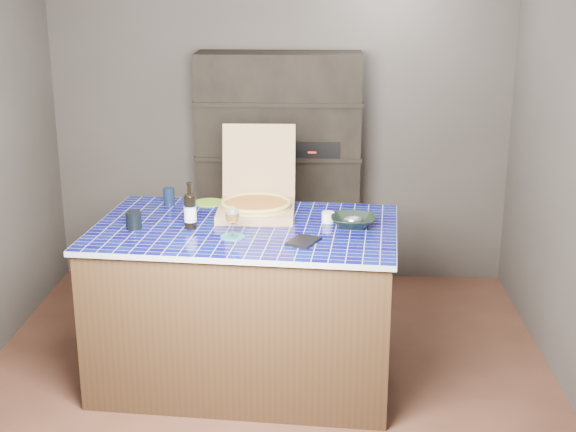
{
  "coord_description": "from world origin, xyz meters",
  "views": [
    {
      "loc": [
        0.32,
        -4.33,
        2.36
      ],
      "look_at": [
        0.13,
        0.0,
        1.03
      ],
      "focal_mm": 50.0,
      "sensor_mm": 36.0,
      "label": 1
    }
  ],
  "objects_px": {
    "bowl": "(353,221)",
    "dvd_case": "(303,241)",
    "kitchen_island": "(246,302)",
    "mead_bottle": "(190,210)",
    "pizza_box": "(257,202)",
    "wine_glass": "(232,216)"
  },
  "relations": [
    {
      "from": "mead_bottle",
      "to": "dvd_case",
      "type": "height_order",
      "value": "mead_bottle"
    },
    {
      "from": "mead_bottle",
      "to": "dvd_case",
      "type": "distance_m",
      "value": 0.69
    },
    {
      "from": "kitchen_island",
      "to": "wine_glass",
      "type": "bearing_deg",
      "value": -98.85
    },
    {
      "from": "bowl",
      "to": "dvd_case",
      "type": "bearing_deg",
      "value": -132.97
    },
    {
      "from": "wine_glass",
      "to": "pizza_box",
      "type": "bearing_deg",
      "value": 78.24
    },
    {
      "from": "mead_bottle",
      "to": "bowl",
      "type": "bearing_deg",
      "value": 4.75
    },
    {
      "from": "pizza_box",
      "to": "dvd_case",
      "type": "relative_size",
      "value": 2.93
    },
    {
      "from": "kitchen_island",
      "to": "wine_glass",
      "type": "height_order",
      "value": "wine_glass"
    },
    {
      "from": "pizza_box",
      "to": "bowl",
      "type": "bearing_deg",
      "value": -22.79
    },
    {
      "from": "mead_bottle",
      "to": "dvd_case",
      "type": "relative_size",
      "value": 1.43
    },
    {
      "from": "wine_glass",
      "to": "dvd_case",
      "type": "xyz_separation_m",
      "value": [
        0.39,
        -0.07,
        -0.12
      ]
    },
    {
      "from": "pizza_box",
      "to": "dvd_case",
      "type": "bearing_deg",
      "value": -61.53
    },
    {
      "from": "wine_glass",
      "to": "bowl",
      "type": "bearing_deg",
      "value": 18.65
    },
    {
      "from": "dvd_case",
      "to": "wine_glass",
      "type": "bearing_deg",
      "value": -166.28
    },
    {
      "from": "mead_bottle",
      "to": "dvd_case",
      "type": "xyz_separation_m",
      "value": [
        0.65,
        -0.22,
        -0.1
      ]
    },
    {
      "from": "kitchen_island",
      "to": "bowl",
      "type": "height_order",
      "value": "bowl"
    },
    {
      "from": "kitchen_island",
      "to": "bowl",
      "type": "bearing_deg",
      "value": 6.87
    },
    {
      "from": "wine_glass",
      "to": "bowl",
      "type": "relative_size",
      "value": 0.69
    },
    {
      "from": "wine_glass",
      "to": "bowl",
      "type": "distance_m",
      "value": 0.71
    },
    {
      "from": "kitchen_island",
      "to": "pizza_box",
      "type": "relative_size",
      "value": 3.25
    },
    {
      "from": "kitchen_island",
      "to": "mead_bottle",
      "type": "relative_size",
      "value": 6.68
    },
    {
      "from": "mead_bottle",
      "to": "kitchen_island",
      "type": "bearing_deg",
      "value": 10.2
    }
  ]
}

